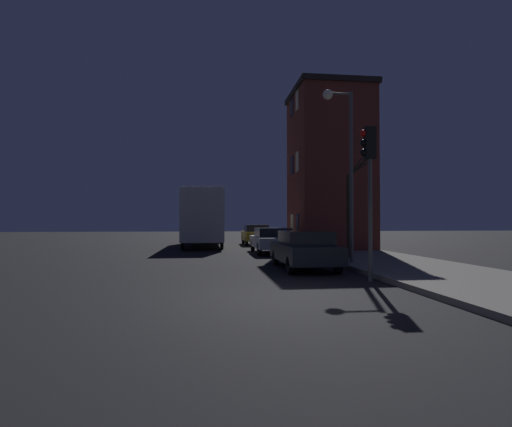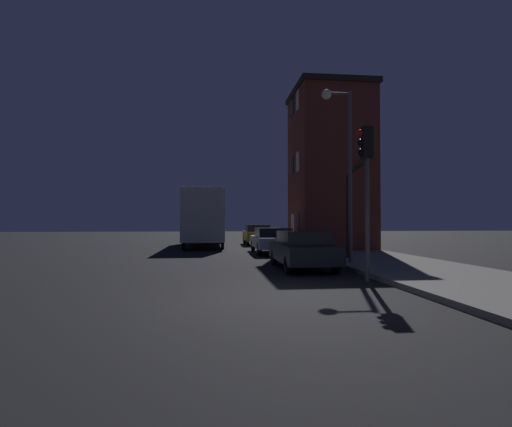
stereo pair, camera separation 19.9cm
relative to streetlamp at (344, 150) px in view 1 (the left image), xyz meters
name	(u,v)px [view 1 (the left image)]	position (x,y,z in m)	size (l,w,h in m)	color
ground_plane	(279,299)	(-3.56, -5.95, -4.35)	(120.00, 120.00, 0.00)	black
brick_building	(329,168)	(2.00, 8.26, 0.46)	(4.37, 4.93, 9.30)	brown
streetlamp	(344,150)	(0.00, 0.00, 0.00)	(1.16, 0.37, 6.47)	#4C4C4C
traffic_light	(369,170)	(-0.62, -3.77, -1.26)	(0.43, 0.24, 4.31)	#4C4C4C
bare_tree	(350,209)	(0.91, 1.84, -2.16)	(1.08, 1.09, 4.40)	#2D2319
bus	(203,214)	(-5.40, 12.89, -2.17)	(2.52, 9.81, 3.67)	beige
car_near_lane	(304,249)	(-1.70, -0.62, -3.65)	(1.74, 4.32, 1.33)	black
car_mid_lane	(272,240)	(-1.73, 6.30, -3.63)	(1.88, 4.49, 1.34)	#B7BABF
car_far_lane	(256,234)	(-1.66, 14.04, -3.59)	(1.76, 3.95, 1.44)	olive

